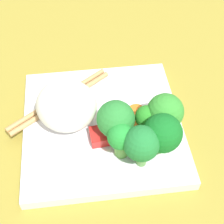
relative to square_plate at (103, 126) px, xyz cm
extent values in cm
cube|color=olive|center=(0.00, 0.00, -1.93)|extent=(110.00, 110.00, 2.00)
cube|color=white|center=(0.00, 0.00, 0.00)|extent=(26.10, 26.10, 1.86)
ellipsoid|color=white|center=(0.68, 5.36, 4.73)|extent=(10.93, 11.37, 7.60)
cylinder|color=#78AD4F|center=(-5.99, -7.97, 2.11)|extent=(2.80, 2.71, 2.63)
sphere|color=#136921|center=(-6.16, -8.15, 5.40)|extent=(5.69, 5.69, 5.69)
cylinder|color=#5C9A40|center=(-6.09, -2.35, 2.44)|extent=(2.20, 2.43, 3.18)
sphere|color=green|center=(-6.20, -2.25, 5.34)|extent=(3.88, 3.88, 3.88)
cylinder|color=#81B94E|center=(-2.05, -9.42, 2.23)|extent=(2.69, 2.64, 2.70)
sphere|color=green|center=(-2.16, -9.29, 5.21)|extent=(5.57, 5.57, 5.57)
cylinder|color=#7EBD54|center=(-3.19, -1.74, 2.19)|extent=(2.54, 2.41, 2.75)
sphere|color=#2C8335|center=(-3.18, -1.82, 5.47)|extent=(5.64, 5.64, 5.64)
cylinder|color=#7EB860|center=(-2.62, -6.30, 2.14)|extent=(2.74, 2.79, 2.63)
sphere|color=#2A8A26|center=(-2.37, -6.57, 4.48)|extent=(3.61, 3.61, 3.61)
cylinder|color=#5D954B|center=(-8.02, -5.16, 2.26)|extent=(1.85, 1.82, 2.69)
sphere|color=#217834|center=(-7.78, -4.93, 5.57)|extent=(5.11, 5.11, 5.11)
cylinder|color=orange|center=(-4.98, -4.20, 1.15)|extent=(3.65, 3.65, 0.44)
cylinder|color=#F99C37|center=(0.99, -1.17, 1.30)|extent=(3.11, 3.11, 0.75)
cylinder|color=orange|center=(1.39, -5.67, 1.28)|extent=(3.01, 3.01, 0.70)
cylinder|color=orange|center=(0.79, -3.38, 1.27)|extent=(3.78, 3.78, 0.69)
cylinder|color=orange|center=(-1.55, -4.45, 1.25)|extent=(2.92, 2.92, 0.65)
cube|color=red|center=(-0.71, -7.06, 1.83)|extent=(3.71, 3.73, 1.79)
cube|color=red|center=(-3.29, 0.54, 1.73)|extent=(3.48, 3.37, 1.61)
ellipsoid|color=#B18C49|center=(-4.35, -9.33, 1.77)|extent=(3.14, 2.62, 1.68)
cylinder|color=tan|center=(5.37, 7.12, 1.35)|extent=(12.95, 16.44, 0.85)
cylinder|color=tan|center=(4.52, 6.47, 1.35)|extent=(12.95, 16.44, 0.85)
camera|label=1|loc=(-33.68, 1.24, 43.60)|focal=54.34mm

